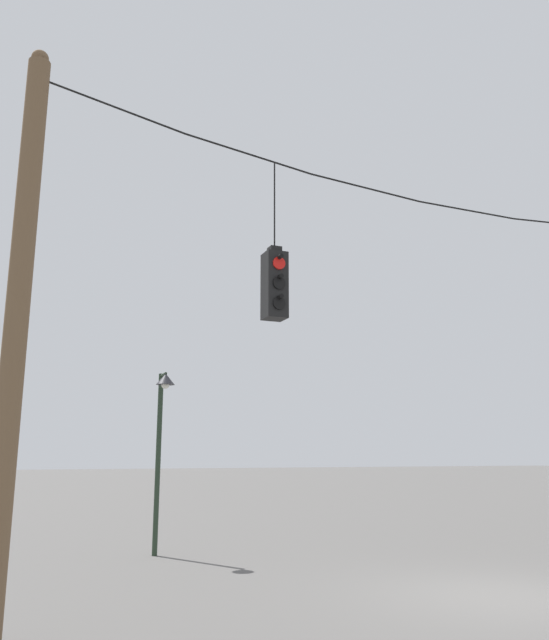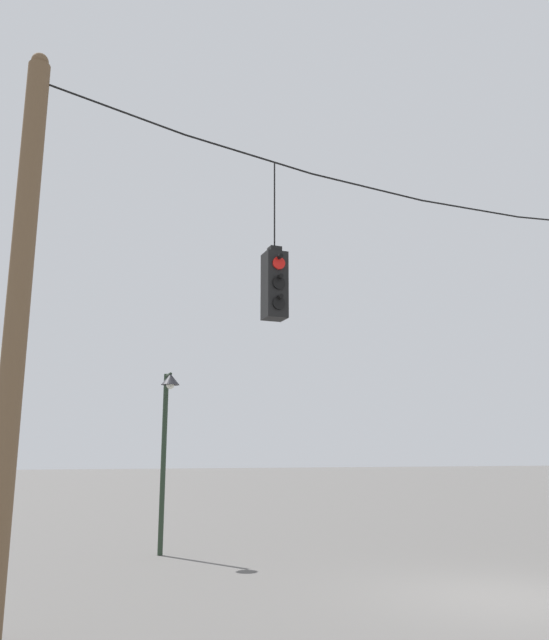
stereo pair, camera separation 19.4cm
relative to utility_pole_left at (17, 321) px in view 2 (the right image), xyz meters
The scene contains 5 objects.
ground_plane 8.56m from the utility_pole_left, ahead, with size 200.00×200.00×0.00m, color #565451.
utility_pole_left is the anchor object (origin of this frame).
span_wire 8.15m from the utility_pole_left, ahead, with size 15.16×0.03×0.87m.
traffic_light_over_intersection 3.77m from the utility_pole_left, ahead, with size 0.34×0.46×2.61m.
street_lamp 6.86m from the utility_pole_left, 61.19° to the left, with size 0.43×0.75×4.15m.
Camera 2 is at (-7.32, -8.52, 2.23)m, focal length 35.00 mm.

